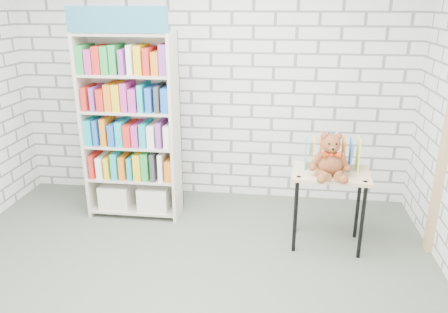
# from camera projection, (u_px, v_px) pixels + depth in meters

# --- Properties ---
(ground) EXTENTS (4.50, 4.50, 0.00)m
(ground) POSITION_uv_depth(u_px,v_px,m) (175.00, 293.00, 3.52)
(ground) COLOR #4E5749
(ground) RESTS_ON ground
(room_shell) EXTENTS (4.52, 4.02, 2.81)m
(room_shell) POSITION_uv_depth(u_px,v_px,m) (165.00, 71.00, 2.92)
(room_shell) COLOR silver
(room_shell) RESTS_ON ground
(bookshelf) EXTENTS (0.97, 0.38, 2.19)m
(bookshelf) POSITION_uv_depth(u_px,v_px,m) (131.00, 126.00, 4.54)
(bookshelf) COLOR beige
(bookshelf) RESTS_ON ground
(display_table) EXTENTS (0.73, 0.53, 0.75)m
(display_table) POSITION_uv_depth(u_px,v_px,m) (330.00, 182.00, 4.03)
(display_table) COLOR tan
(display_table) RESTS_ON ground
(table_books) EXTENTS (0.50, 0.25, 0.29)m
(table_books) POSITION_uv_depth(u_px,v_px,m) (332.00, 153.00, 4.05)
(table_books) COLOR teal
(table_books) RESTS_ON display_table
(teddy_bear) EXTENTS (0.37, 0.34, 0.40)m
(teddy_bear) POSITION_uv_depth(u_px,v_px,m) (330.00, 159.00, 3.84)
(teddy_bear) COLOR brown
(teddy_bear) RESTS_ON display_table
(door_trim) EXTENTS (0.05, 0.12, 2.10)m
(door_trim) POSITION_uv_depth(u_px,v_px,m) (446.00, 145.00, 3.79)
(door_trim) COLOR tan
(door_trim) RESTS_ON ground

